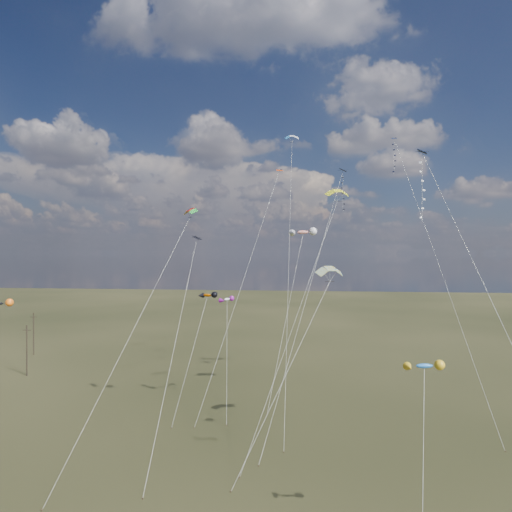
# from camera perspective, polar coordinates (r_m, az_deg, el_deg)

# --- Properties ---
(ground) EXTENTS (400.00, 400.00, 0.00)m
(ground) POSITION_cam_1_polar(r_m,az_deg,el_deg) (42.05, -3.43, -27.00)
(ground) COLOR black
(ground) RESTS_ON ground
(utility_pole_near) EXTENTS (1.40, 0.20, 8.00)m
(utility_pole_near) POSITION_cam_1_polar(r_m,az_deg,el_deg) (81.84, -26.74, -10.44)
(utility_pole_near) COLOR black
(utility_pole_near) RESTS_ON ground
(utility_pole_far) EXTENTS (1.40, 0.20, 8.00)m
(utility_pole_far) POSITION_cam_1_polar(r_m,az_deg,el_deg) (97.69, -26.04, -8.68)
(utility_pole_far) COLOR black
(utility_pole_far) RESTS_ON ground
(diamond_black_high) EXTENTS (9.58, 23.29, 31.00)m
(diamond_black_high) POSITION_cam_1_polar(r_m,az_deg,el_deg) (62.56, 10.37, 6.77)
(diamond_black_high) COLOR black
(diamond_black_high) RESTS_ON ground
(diamond_navy_tall) EXTENTS (8.04, 18.00, 35.26)m
(diamond_navy_tall) POSITION_cam_1_polar(r_m,az_deg,el_deg) (65.08, 17.56, 10.07)
(diamond_navy_tall) COLOR #0A1948
(diamond_navy_tall) RESTS_ON ground
(diamond_black_mid) EXTENTS (1.10, 18.52, 21.38)m
(diamond_black_mid) POSITION_cam_1_polar(r_m,az_deg,el_deg) (49.54, -8.66, -3.85)
(diamond_black_mid) COLOR black
(diamond_black_mid) RESTS_ON ground
(diamond_navy_right) EXTENTS (7.15, 17.78, 27.62)m
(diamond_navy_right) POSITION_cam_1_polar(r_m,az_deg,el_deg) (38.04, 20.95, 6.38)
(diamond_navy_right) COLOR #0F1C51
(diamond_navy_right) RESTS_ON ground
(diamond_orange_center) EXTENTS (8.84, 17.29, 31.49)m
(diamond_orange_center) POSITION_cam_1_polar(r_m,az_deg,el_deg) (61.15, 0.34, 2.86)
(diamond_orange_center) COLOR red
(diamond_orange_center) RESTS_ON ground
(parafoil_yellow) EXTENTS (10.89, 19.92, 27.82)m
(parafoil_yellow) POSITION_cam_1_polar(r_m,az_deg,el_deg) (57.85, 10.12, 7.97)
(parafoil_yellow) COLOR yellow
(parafoil_yellow) RESTS_ON ground
(parafoil_blue_white) EXTENTS (2.25, 25.96, 37.64)m
(parafoil_blue_white) POSITION_cam_1_polar(r_m,az_deg,el_deg) (71.15, 4.51, 14.47)
(parafoil_blue_white) COLOR #277FC5
(parafoil_blue_white) RESTS_ON ground
(parafoil_striped) EXTENTS (10.00, 12.71, 18.46)m
(parafoil_striped) POSITION_cam_1_polar(r_m,az_deg,el_deg) (47.50, 9.20, -1.62)
(parafoil_striped) COLOR #DEA406
(parafoil_striped) RESTS_ON ground
(parafoil_tricolor) EXTENTS (7.30, 20.39, 24.88)m
(parafoil_tricolor) POSITION_cam_1_polar(r_m,az_deg,el_deg) (52.99, -8.32, 5.55)
(parafoil_tricolor) COLOR gold
(parafoil_tricolor) RESTS_ON ground
(novelty_orange_black) EXTENTS (3.64, 8.66, 14.50)m
(novelty_orange_black) POSITION_cam_1_polar(r_m,az_deg,el_deg) (57.98, -6.12, -4.96)
(novelty_orange_black) COLOR #C35000
(novelty_orange_black) RESTS_ON ground
(novelty_white_purple) EXTENTS (2.19, 8.48, 13.80)m
(novelty_white_purple) POSITION_cam_1_polar(r_m,az_deg,el_deg) (58.75, -3.63, -5.50)
(novelty_white_purple) COLOR white
(novelty_white_purple) RESTS_ON ground
(novelty_redwhite_stripe) EXTENTS (5.80, 17.08, 23.30)m
(novelty_redwhite_stripe) POSITION_cam_1_polar(r_m,az_deg,el_deg) (70.22, 5.87, 2.94)
(novelty_redwhite_stripe) COLOR red
(novelty_redwhite_stripe) RESTS_ON ground
(novelty_blue_yellow) EXTENTS (2.81, 6.98, 12.50)m
(novelty_blue_yellow) POSITION_cam_1_polar(r_m,az_deg,el_deg) (31.61, 20.30, -12.91)
(novelty_blue_yellow) COLOR blue
(novelty_blue_yellow) RESTS_ON ground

